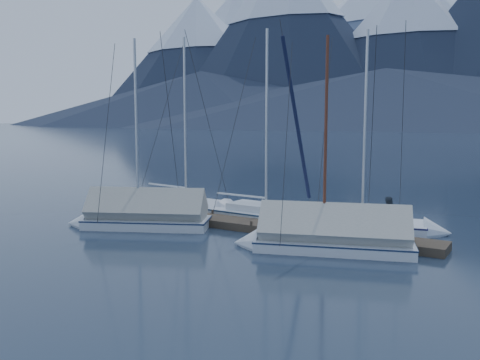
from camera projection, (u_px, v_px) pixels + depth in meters
name	position (u px, v px, depth m)	size (l,w,h in m)	color
ground	(216.00, 236.00, 21.63)	(1000.00, 1000.00, 0.00)	#162233
dock	(240.00, 225.00, 23.32)	(18.00, 1.50, 0.54)	#382D23
mooring_posts	(231.00, 219.00, 23.54)	(15.12, 1.52, 0.35)	#382D23
sailboat_open_left	(193.00, 206.00, 27.94)	(7.95, 3.38, 10.25)	silver
sailboat_open_mid	(275.00, 219.00, 24.48)	(7.73, 3.27, 10.07)	silver
sailboat_open_right	(374.00, 227.00, 22.56)	(7.58, 3.71, 9.65)	white
sailboat_covered_near	(320.00, 239.00, 19.29)	(7.12, 4.13, 8.87)	silver
sailboat_covered_far	(136.00, 218.00, 23.30)	(6.87, 4.59, 9.33)	silver
person	(390.00, 218.00, 19.70)	(0.60, 0.39, 1.63)	black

